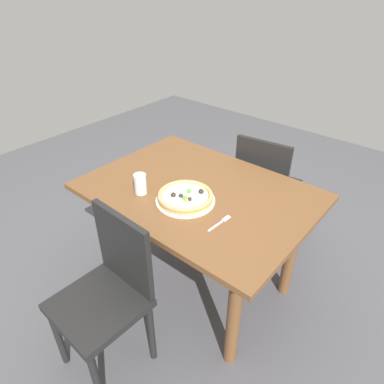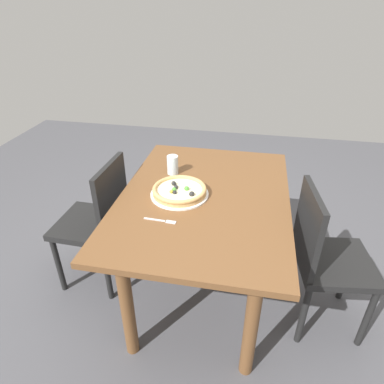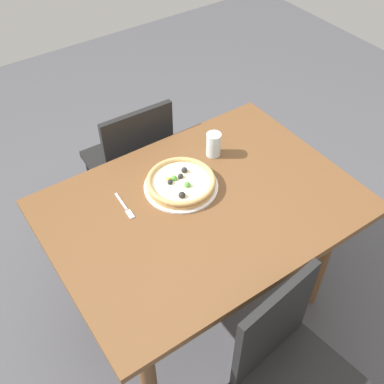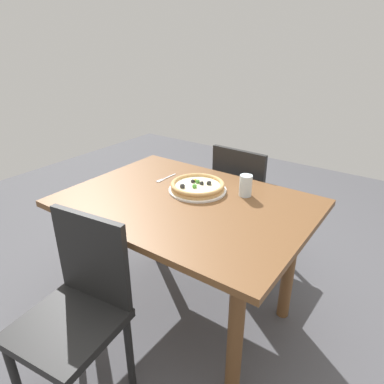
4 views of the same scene
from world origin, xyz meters
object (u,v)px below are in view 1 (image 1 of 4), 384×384
Objects in this scene: chair_far at (265,185)px; pizza at (185,196)px; dining_table at (198,206)px; plate at (185,200)px; chair_near at (108,291)px; drinking_glass at (140,184)px; fork at (221,222)px.

chair_far is 0.87m from pizza.
dining_table is 1.45× the size of chair_far.
chair_far reaches higher than pizza.
plate is at bearing -101.33° from chair_far.
dining_table is 0.69m from chair_near.
pizza reaches higher than plate.
pizza is at bearing 21.87° from drinking_glass.
chair_far is 5.36× the size of fork.
dining_table is at bearing 98.92° from pizza.
plate is 0.27m from drinking_glass.
pizza is at bearing -101.31° from chair_far.
fork is at bearing -83.83° from chair_far.
fork is (0.29, 0.51, 0.27)m from chair_near.
chair_near is 7.61× the size of drinking_glass.
chair_near is 0.65m from fork.
chair_near is (-0.01, -0.68, -0.15)m from dining_table.
chair_near reaches higher than drinking_glass.
pizza is at bearing 26.69° from plate.
dining_table is at bearing -103.88° from chair_far.
dining_table is 7.76× the size of fork.
chair_near reaches higher than fork.
plate is 1.08× the size of pizza.
drinking_glass is at bearing -115.65° from chair_far.
pizza is (0.03, 0.54, 0.29)m from chair_near.
drinking_glass is (-0.30, -0.91, 0.32)m from chair_far.
drinking_glass is at bearing 101.16° from fork.
drinking_glass is (-0.25, -0.10, 0.03)m from pizza.
plate is at bearing -91.48° from chair_near.
plate is 0.26m from fork.
drinking_glass reaches higher than dining_table.
pizza is at bearing -91.51° from chair_near.
pizza reaches higher than fork.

